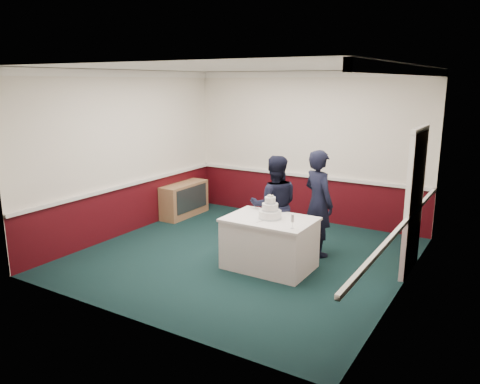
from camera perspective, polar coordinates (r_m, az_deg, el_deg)
The scene contains 9 objects.
ground at distance 7.76m, azimuth 0.37°, elevation -7.77°, with size 5.00×5.00×0.00m, color black.
room_shell at distance 7.78m, azimuth 3.23°, elevation 7.19°, with size 5.00×5.00×3.00m.
sideboard at distance 9.98m, azimuth -6.79°, elevation -0.93°, with size 0.41×1.20×0.70m.
cake_table at distance 7.18m, azimuth 3.62°, elevation -6.19°, with size 1.32×0.92×0.79m.
wedding_cake at distance 7.02m, azimuth 3.68°, elevation -2.35°, with size 0.35×0.35×0.36m.
cake_knife at distance 6.90m, azimuth 2.67°, elevation -3.57°, with size 0.01×0.22×0.01m, color silver.
champagne_flute at distance 6.56m, azimuth 6.41°, elevation -3.30°, with size 0.05×0.05×0.21m.
person_man at distance 7.63m, azimuth 4.22°, elevation -1.67°, with size 0.80×0.62×1.65m, color black.
person_woman at distance 7.69m, azimuth 9.51°, elevation -1.34°, with size 0.64×0.42×1.74m, color black.
Camera 1 is at (3.72, -6.21, 2.80)m, focal length 35.00 mm.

